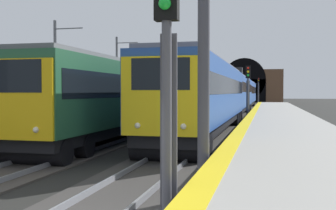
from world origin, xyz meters
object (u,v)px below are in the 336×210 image
railway_signal_far (258,89)px  catenary_mast_far (56,73)px  catenary_mast_near (117,76)px  railway_signal_mid (248,88)px  train_main_approaching (234,93)px  railway_signal_near (167,70)px  train_adjacent_platform (165,94)px

railway_signal_far → catenary_mast_far: 54.79m
railway_signal_far → catenary_mast_far: (-53.25, 12.88, 0.85)m
catenary_mast_near → railway_signal_mid: bearing=-104.1°
train_main_approaching → catenary_mast_far: catenary_mast_far is taller
railway_signal_near → railway_signal_mid: bearing=-180.0°
train_main_approaching → railway_signal_near: train_main_approaching is taller
railway_signal_far → catenary_mast_far: catenary_mast_far is taller
catenary_mast_near → train_main_approaching: bearing=-61.9°
railway_signal_near → catenary_mast_near: bearing=-158.3°
railway_signal_mid → catenary_mast_near: 13.34m
railway_signal_far → railway_signal_mid: bearing=0.0°
catenary_mast_near → catenary_mast_far: bearing=180.0°
train_main_approaching → catenary_mast_near: catenary_mast_near is taller
train_adjacent_platform → catenary_mast_near: size_ratio=5.00×
catenary_mast_near → catenary_mast_far: 12.27m
railway_signal_mid → railway_signal_near: bearing=0.0°
railway_signal_near → catenary_mast_near: size_ratio=0.59×
train_adjacent_platform → catenary_mast_far: 8.47m
train_adjacent_platform → railway_signal_far: (48.31, -6.18, 0.68)m
train_main_approaching → railway_signal_mid: size_ratio=13.13×
railway_signal_mid → train_main_approaching: bearing=-168.5°
train_adjacent_platform → catenary_mast_near: (7.33, 6.70, 1.75)m
railway_signal_near → railway_signal_far: railway_signal_far is taller
train_main_approaching → railway_signal_near: 38.27m
train_adjacent_platform → railway_signal_far: bearing=173.2°
railway_signal_near → railway_signal_far: size_ratio=0.91×
train_main_approaching → catenary_mast_far: bearing=-31.0°
train_adjacent_platform → railway_signal_mid: 7.43m
train_adjacent_platform → railway_signal_mid: (4.09, -6.18, 0.54)m
catenary_mast_near → catenary_mast_far: size_ratio=1.06×
railway_signal_near → catenary_mast_far: (20.06, 12.88, 1.01)m
train_main_approaching → railway_signal_far: railway_signal_far is taller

